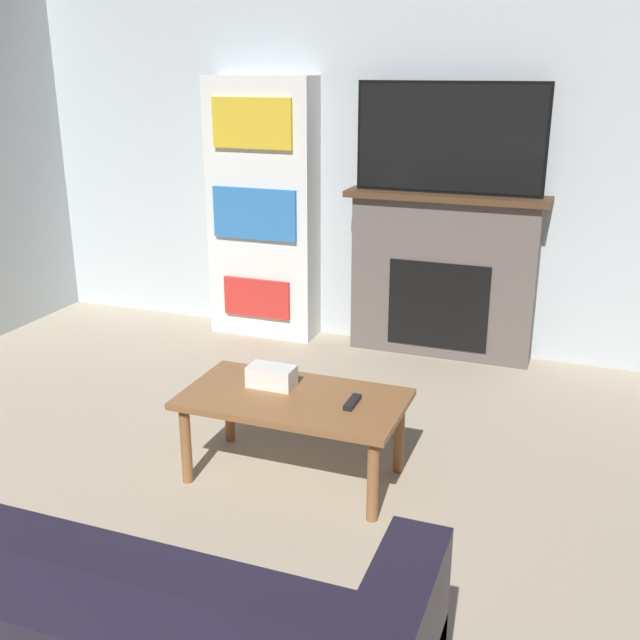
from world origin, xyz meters
name	(u,v)px	position (x,y,z in m)	size (l,w,h in m)	color
wall_back	(398,145)	(0.00, 4.26, 1.35)	(6.33, 0.06, 2.70)	silver
fireplace	(443,275)	(0.36, 4.12, 0.55)	(1.29, 0.28, 1.08)	#605651
tv	(450,138)	(0.36, 4.10, 1.42)	(1.18, 0.03, 0.68)	black
coffee_table	(294,407)	(0.06, 2.29, 0.36)	(1.02, 0.56, 0.41)	brown
tissue_box	(272,376)	(-0.08, 2.36, 0.46)	(0.22, 0.12, 0.10)	white
remote_control	(352,402)	(0.34, 2.30, 0.42)	(0.04, 0.15, 0.02)	black
bookshelf	(263,210)	(-0.91, 4.10, 0.90)	(0.76, 0.29, 1.79)	white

